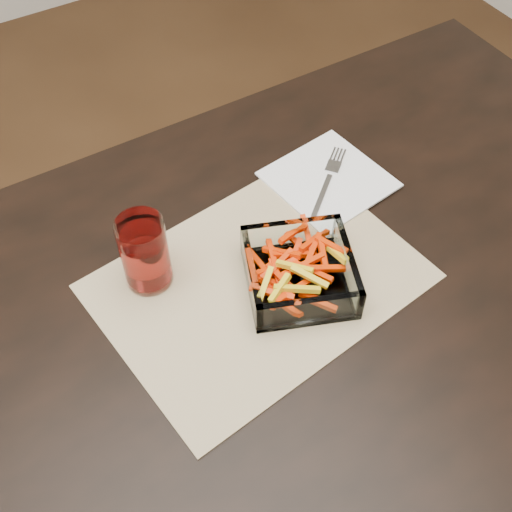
# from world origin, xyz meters

# --- Properties ---
(dining_table) EXTENTS (1.60, 0.90, 0.75)m
(dining_table) POSITION_xyz_m (0.00, 0.00, 0.66)
(dining_table) COLOR black
(dining_table) RESTS_ON ground
(placemat) EXTENTS (0.49, 0.38, 0.00)m
(placemat) POSITION_xyz_m (0.08, 0.07, 0.75)
(placemat) COLOR tan
(placemat) RESTS_ON dining_table
(glass_bowl) EXTENTS (0.19, 0.19, 0.06)m
(glass_bowl) POSITION_xyz_m (0.12, 0.03, 0.78)
(glass_bowl) COLOR white
(glass_bowl) RESTS_ON placemat
(tumbler) EXTENTS (0.07, 0.07, 0.12)m
(tumbler) POSITION_xyz_m (-0.06, 0.15, 0.81)
(tumbler) COLOR white
(tumbler) RESTS_ON placemat
(napkin) EXTENTS (0.20, 0.20, 0.00)m
(napkin) POSITION_xyz_m (0.28, 0.18, 0.76)
(napkin) COLOR white
(napkin) RESTS_ON placemat
(fork) EXTENTS (0.14, 0.12, 0.00)m
(fork) POSITION_xyz_m (0.28, 0.18, 0.76)
(fork) COLOR silver
(fork) RESTS_ON napkin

